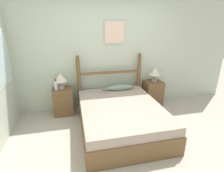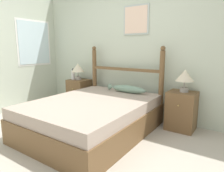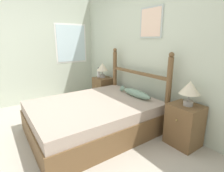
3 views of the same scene
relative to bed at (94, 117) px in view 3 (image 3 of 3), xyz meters
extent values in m
plane|color=#B7AD9E|center=(0.04, -0.61, -0.25)|extent=(16.00, 16.00, 0.00)
cube|color=beige|center=(0.04, 1.12, 1.03)|extent=(6.40, 0.06, 2.55)
cube|color=#ADB7B2|center=(0.15, 1.08, 1.52)|extent=(0.50, 0.02, 0.52)
cube|color=beige|center=(0.15, 1.07, 1.52)|extent=(0.44, 0.01, 0.46)
cube|color=beige|center=(-2.09, -0.61, 1.03)|extent=(0.06, 6.40, 2.55)
cube|color=white|center=(-2.06, 0.52, 1.14)|extent=(0.01, 0.83, 0.99)
cube|color=silver|center=(-2.05, 0.52, 1.14)|extent=(0.01, 0.75, 0.91)
cube|color=brown|center=(0.00, 0.00, -0.08)|extent=(1.52, 1.98, 0.34)
cube|color=tan|center=(0.00, 0.00, 0.17)|extent=(1.48, 1.94, 0.16)
cylinder|color=brown|center=(-0.72, 0.95, 0.37)|extent=(0.09, 0.09, 1.24)
sphere|color=brown|center=(-0.72, 0.95, 1.02)|extent=(0.08, 0.08, 0.08)
cylinder|color=brown|center=(0.72, 0.95, 0.37)|extent=(0.09, 0.09, 1.24)
sphere|color=brown|center=(0.72, 0.95, 1.02)|extent=(0.08, 0.08, 0.08)
cube|color=brown|center=(0.00, 0.95, 0.64)|extent=(1.43, 0.06, 0.05)
cube|color=brown|center=(-1.09, 0.87, 0.06)|extent=(0.43, 0.38, 0.61)
sphere|color=tan|center=(-1.09, 0.67, 0.19)|extent=(0.02, 0.02, 0.02)
cube|color=brown|center=(1.09, 0.87, 0.06)|extent=(0.43, 0.38, 0.61)
sphere|color=tan|center=(1.09, 0.67, 0.19)|extent=(0.02, 0.02, 0.02)
cylinder|color=gray|center=(-1.11, 0.87, 0.40)|extent=(0.13, 0.13, 0.07)
cylinder|color=gray|center=(-1.11, 0.87, 0.48)|extent=(0.02, 0.02, 0.10)
cone|color=beige|center=(-1.11, 0.87, 0.62)|extent=(0.28, 0.28, 0.18)
cylinder|color=gray|center=(1.11, 0.87, 0.40)|extent=(0.13, 0.13, 0.07)
cylinder|color=gray|center=(1.11, 0.87, 0.48)|extent=(0.02, 0.02, 0.10)
cone|color=beige|center=(1.11, 0.87, 0.62)|extent=(0.28, 0.28, 0.18)
cylinder|color=white|center=(-1.21, 0.82, 0.46)|extent=(0.07, 0.07, 0.20)
sphere|color=#333338|center=(-1.21, 0.82, 0.58)|extent=(0.05, 0.05, 0.05)
ellipsoid|color=gray|center=(0.20, 0.76, 0.32)|extent=(0.66, 0.15, 0.13)
cone|color=gray|center=(-0.17, 0.76, 0.32)|extent=(0.08, 0.12, 0.12)
camera|label=1|loc=(-0.84, -2.88, 1.70)|focal=28.00mm
camera|label=2|loc=(1.87, -2.25, 1.03)|focal=32.00mm
camera|label=3|loc=(2.36, -1.28, 1.25)|focal=28.00mm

